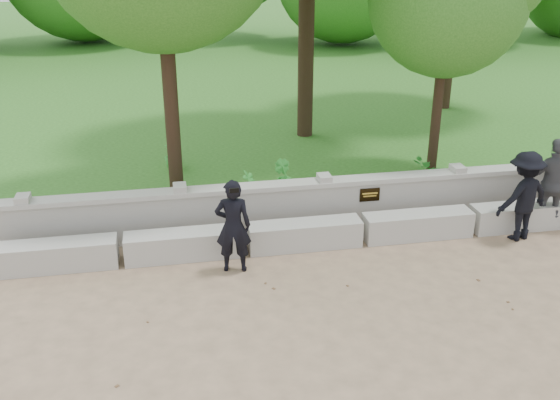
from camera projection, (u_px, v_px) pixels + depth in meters
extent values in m
plane|color=tan|center=(402.00, 300.00, 8.97)|extent=(80.00, 80.00, 0.00)
cube|color=#285819|center=(255.00, 84.00, 21.59)|extent=(40.00, 22.00, 0.25)
cube|color=#B0ADA6|center=(55.00, 256.00, 9.73)|extent=(1.90, 0.45, 0.45)
cube|color=#B0ADA6|center=(184.00, 245.00, 10.08)|extent=(1.90, 0.45, 0.45)
cube|color=#B0ADA6|center=(305.00, 235.00, 10.43)|extent=(1.90, 0.45, 0.45)
cube|color=#B0ADA6|center=(417.00, 225.00, 10.77)|extent=(1.90, 0.45, 0.45)
cube|color=#B0ADA6|center=(523.00, 216.00, 11.12)|extent=(1.90, 0.45, 0.45)
cube|color=#A5A39C|center=(351.00, 204.00, 11.16)|extent=(12.50, 0.25, 0.82)
cube|color=#B0ADA6|center=(352.00, 180.00, 10.99)|extent=(12.50, 0.35, 0.08)
cube|color=black|center=(370.00, 195.00, 11.01)|extent=(0.36, 0.02, 0.24)
imported|color=black|center=(233.00, 226.00, 9.50)|extent=(0.60, 0.45, 1.51)
cube|color=black|center=(234.00, 191.00, 8.95)|extent=(0.14, 0.04, 0.07)
imported|color=black|center=(523.00, 196.00, 10.52)|extent=(1.13, 0.82, 1.57)
imported|color=#494A4F|center=(553.00, 185.00, 10.87)|extent=(1.05, 0.66, 1.67)
cylinder|color=#382619|center=(170.00, 92.00, 11.29)|extent=(0.27, 0.27, 3.96)
cylinder|color=#382619|center=(306.00, 19.00, 14.54)|extent=(0.38, 0.38, 5.62)
cylinder|color=#382619|center=(437.00, 106.00, 12.39)|extent=(0.20, 0.20, 2.95)
cylinder|color=#382619|center=(453.00, 16.00, 17.17)|extent=(0.35, 0.35, 5.15)
imported|color=green|center=(249.00, 187.00, 11.51)|extent=(0.38, 0.40, 0.63)
imported|color=green|center=(283.00, 176.00, 12.03)|extent=(0.44, 0.45, 0.63)
imported|color=green|center=(428.00, 175.00, 12.03)|extent=(0.78, 0.78, 0.65)
imported|color=green|center=(172.00, 154.00, 13.28)|extent=(0.46, 0.46, 0.62)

